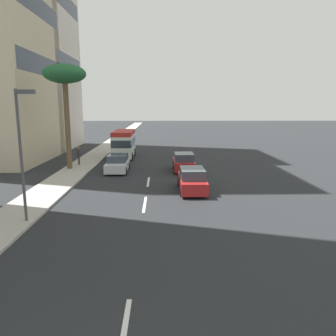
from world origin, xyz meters
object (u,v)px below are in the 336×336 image
object	(u,v)px
car_third	(192,180)
street_lamp	(22,141)
car_second	(118,164)
pedestrian_mid_block	(79,155)
palm_tree	(65,77)
car_lead	(184,162)
minibus_fourth	(124,143)

from	to	relation	value
car_third	street_lamp	bearing A→B (deg)	124.65
car_second	pedestrian_mid_block	world-z (taller)	pedestrian_mid_block
palm_tree	street_lamp	xyz separation A→B (m)	(-14.01, -1.77, -4.16)
car_second	pedestrian_mid_block	distance (m)	5.10
car_lead	pedestrian_mid_block	xyz separation A→B (m)	(2.60, 10.22, 0.35)
car_third	car_second	bearing A→B (deg)	40.93
car_second	minibus_fourth	xyz separation A→B (m)	(8.11, 0.30, 0.97)
palm_tree	car_lead	bearing A→B (deg)	-93.32
car_lead	palm_tree	bearing A→B (deg)	86.68
car_third	palm_tree	bearing A→B (deg)	53.49
car_lead	palm_tree	xyz separation A→B (m)	(0.61, 10.58, 7.57)
street_lamp	car_lead	bearing A→B (deg)	-33.33
pedestrian_mid_block	car_third	bearing A→B (deg)	175.43
pedestrian_mid_block	palm_tree	world-z (taller)	palm_tree
palm_tree	street_lamp	world-z (taller)	palm_tree
car_lead	car_third	world-z (taller)	car_lead
pedestrian_mid_block	minibus_fourth	bearing A→B (deg)	-87.40
street_lamp	car_second	bearing A→B (deg)	-12.04
pedestrian_mid_block	car_second	bearing A→B (deg)	-174.97
pedestrian_mid_block	street_lamp	world-z (taller)	street_lamp
palm_tree	car_third	bearing A→B (deg)	-126.51
car_second	car_third	distance (m)	9.27
minibus_fourth	pedestrian_mid_block	bearing A→B (deg)	-36.66
car_second	car_third	size ratio (longest dim) A/B	0.94
street_lamp	minibus_fourth	bearing A→B (deg)	-6.71
pedestrian_mid_block	street_lamp	size ratio (longest dim) A/B	0.27
pedestrian_mid_block	street_lamp	bearing A→B (deg)	134.27
palm_tree	street_lamp	distance (m)	14.73
street_lamp	car_third	bearing A→B (deg)	-55.35
car_second	street_lamp	size ratio (longest dim) A/B	0.65
car_lead	street_lamp	distance (m)	16.40
car_second	street_lamp	xyz separation A→B (m)	(-13.14, 2.80, 3.46)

